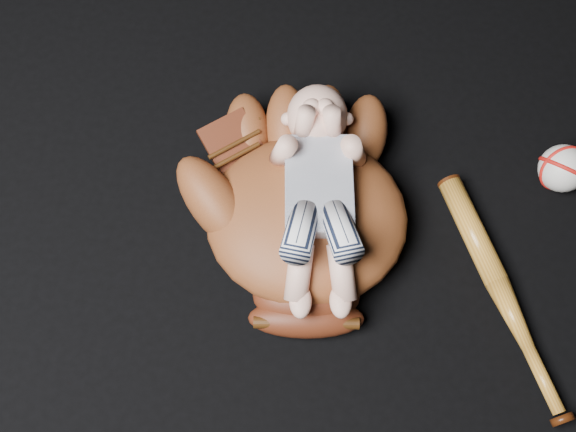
{
  "coord_description": "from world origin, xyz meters",
  "views": [
    {
      "loc": [
        -0.13,
        -0.33,
        1.06
      ],
      "look_at": [
        -0.16,
        0.1,
        0.07
      ],
      "focal_mm": 45.0,
      "sensor_mm": 36.0,
      "label": 1
    }
  ],
  "objects": [
    {
      "name": "baseball_glove",
      "position": [
        -0.13,
        0.1,
        0.07
      ],
      "size": [
        0.4,
        0.45,
        0.14
      ],
      "primitive_type": null,
      "rotation": [
        0.0,
        0.0,
        0.05
      ],
      "color": "#5B2A13",
      "rests_on": "ground"
    },
    {
      "name": "newborn_baby",
      "position": [
        -0.11,
        0.1,
        0.12
      ],
      "size": [
        0.18,
        0.36,
        0.14
      ],
      "primitive_type": null,
      "rotation": [
        0.0,
        0.0,
        0.06
      ],
      "color": "#E3A992",
      "rests_on": "baseball_glove"
    },
    {
      "name": "baseball_bat",
      "position": [
        0.17,
        0.01,
        0.02
      ],
      "size": [
        0.18,
        0.38,
        0.04
      ],
      "primitive_type": null,
      "rotation": [
        0.0,
        0.0,
        0.38
      ],
      "color": "#B07122",
      "rests_on": "ground"
    },
    {
      "name": "baseball",
      "position": [
        0.27,
        0.22,
        0.04
      ],
      "size": [
        0.08,
        0.08,
        0.08
      ],
      "primitive_type": "sphere",
      "rotation": [
        0.0,
        0.0,
        -0.09
      ],
      "color": "silver",
      "rests_on": "ground"
    }
  ]
}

